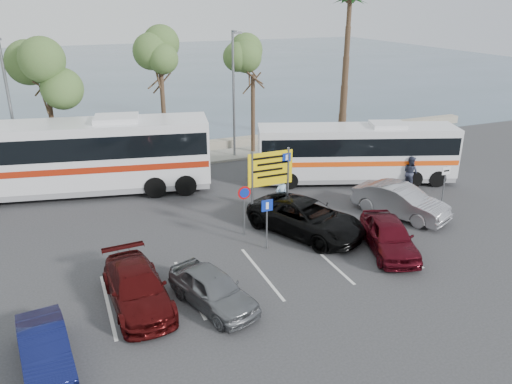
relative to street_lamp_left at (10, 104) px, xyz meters
name	(u,v)px	position (x,y,z in m)	size (l,w,h in m)	color
ground	(279,256)	(10.00, -13.52, -4.60)	(120.00, 120.00, 0.00)	#2E2E30
kerb_strip	(190,160)	(10.00, 0.48, -4.52)	(44.00, 2.40, 0.15)	gray
seawall	(182,148)	(10.00, 2.48, -4.30)	(48.00, 0.80, 0.60)	gray
sea	(106,71)	(10.00, 46.48, -4.59)	(140.00, 140.00, 0.00)	#3B545F
tree_left	(45,75)	(2.00, 0.48, 1.41)	(3.20, 3.20, 7.20)	#382619
tree_mid	(160,58)	(8.50, 0.48, 2.06)	(3.20, 3.20, 8.00)	#382619
tree_right	(253,61)	(14.50, 0.48, 1.57)	(3.20, 3.20, 7.40)	#382619
palm_tree	(350,0)	(21.50, 0.48, 5.27)	(4.80, 4.80, 11.20)	#382619
street_lamp_left	(10,104)	(0.00, 0.00, 0.00)	(0.45, 1.15, 8.01)	slate
street_lamp_right	(234,89)	(13.00, 0.00, 0.00)	(0.45, 1.15, 8.01)	slate
direction_sign	(270,174)	(11.00, -10.32, -2.17)	(2.20, 0.12, 3.60)	slate
sign_no_stop	(244,203)	(9.40, -11.13, -3.02)	(0.60, 0.08, 2.35)	slate
sign_parking	(267,217)	(9.80, -12.73, -3.13)	(0.50, 0.07, 2.25)	slate
sign_taxi	(445,182)	(19.80, -12.03, -3.18)	(0.50, 0.07, 2.20)	slate
lane_markings	(263,273)	(8.86, -14.52, -4.60)	(12.02, 4.20, 0.01)	silver
coach_bus_left	(81,159)	(3.18, -3.02, -2.64)	(13.82, 5.53, 4.21)	silver
coach_bus_right	(356,155)	(17.85, -6.98, -2.99)	(11.29, 6.02, 3.48)	silver
car_silver_a	(213,289)	(6.40, -15.88, -3.94)	(1.56, 3.87, 1.32)	slate
car_blue	(45,349)	(1.00, -17.02, -3.99)	(1.29, 3.70, 1.22)	#0E1343
car_maroon	(137,288)	(4.00, -14.84, -3.93)	(1.86, 4.58, 1.33)	#440B0B
car_red	(389,236)	(14.44, -14.88, -3.88)	(1.70, 4.22, 1.44)	#4E0B15
suv_black	(306,218)	(12.04, -12.02, -3.83)	(2.55, 5.52, 1.54)	black
car_silver_b	(400,201)	(17.20, -12.02, -3.83)	(1.63, 4.68, 1.54)	#939398
pedestrian_near	(281,195)	(12.00, -9.44, -3.69)	(0.67, 0.44, 1.83)	#9CBFE3
pedestrian_far	(410,172)	(20.10, -9.07, -3.67)	(0.90, 0.70, 1.86)	#33384D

